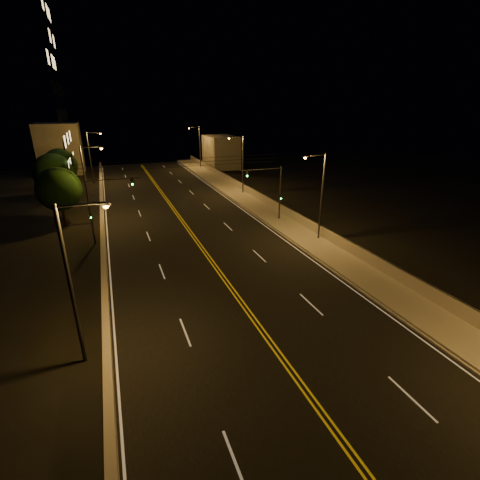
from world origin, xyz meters
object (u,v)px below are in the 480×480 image
object	(u,v)px
streetlight_4	(75,276)
streetlight_6	(91,154)
streetlight_3	(199,145)
tree_2	(61,165)
traffic_signal_left	(99,203)
streetlight_1	(320,192)
traffic_signal_right	(273,188)
tree_0	(59,189)
streetlight_2	(241,161)
streetlight_5	(88,180)
tree_1	(53,173)

from	to	relation	value
streetlight_4	streetlight_6	xyz separation A→B (m)	(0.00, 49.01, 0.00)
streetlight_3	tree_2	bearing A→B (deg)	-151.47
streetlight_4	traffic_signal_left	size ratio (longest dim) A/B	1.35
streetlight_1	traffic_signal_right	bearing A→B (deg)	101.29
tree_0	streetlight_1	bearing A→B (deg)	-31.52
streetlight_3	tree_0	bearing A→B (deg)	-127.58
streetlight_2	tree_0	xyz separation A→B (m)	(-24.62, -6.36, -0.95)
tree_2	streetlight_2	bearing A→B (deg)	-23.94
tree_0	tree_2	world-z (taller)	tree_2
streetlight_5	streetlight_6	bearing A→B (deg)	90.00
streetlight_4	streetlight_5	xyz separation A→B (m)	(0.00, 25.57, 0.00)
streetlight_4	streetlight_5	distance (m)	25.57
streetlight_5	tree_1	size ratio (longest dim) A/B	1.26
streetlight_5	streetlight_2	bearing A→B (deg)	17.82
streetlight_2	streetlight_6	xyz separation A→B (m)	(-21.43, 16.55, 0.00)
streetlight_6	traffic_signal_right	bearing A→B (deg)	-56.93
traffic_signal_right	traffic_signal_left	size ratio (longest dim) A/B	1.00
streetlight_2	traffic_signal_left	distance (m)	24.79
streetlight_1	tree_0	world-z (taller)	streetlight_1
streetlight_6	tree_2	bearing A→B (deg)	-132.00
tree_1	streetlight_6	bearing A→B (deg)	69.74
streetlight_6	traffic_signal_right	size ratio (longest dim) A/B	1.35
streetlight_3	traffic_signal_right	bearing A→B (deg)	-92.12
streetlight_5	tree_1	bearing A→B (deg)	114.05
streetlight_1	streetlight_3	world-z (taller)	same
streetlight_4	tree_1	world-z (taller)	streetlight_4
streetlight_1	traffic_signal_right	distance (m)	7.58
traffic_signal_right	tree_1	bearing A→B (deg)	144.18
streetlight_6	tree_1	xyz separation A→B (m)	(-4.74, -12.83, -0.71)
traffic_signal_left	tree_2	bearing A→B (deg)	102.32
streetlight_4	streetlight_5	world-z (taller)	same
traffic_signal_right	streetlight_1	bearing A→B (deg)	-78.71
streetlight_1	streetlight_3	xyz separation A→B (m)	(0.00, 47.10, 0.00)
streetlight_1	streetlight_6	distance (m)	43.64
streetlight_3	tree_1	bearing A→B (deg)	-140.05
traffic_signal_left	traffic_signal_right	bearing A→B (deg)	0.00
streetlight_1	tree_1	bearing A→B (deg)	136.10
streetlight_3	tree_2	xyz separation A→B (m)	(-25.96, -14.11, -0.82)
traffic_signal_right	tree_1	distance (m)	30.46
streetlight_6	streetlight_4	bearing A→B (deg)	-90.00
traffic_signal_right	tree_0	world-z (taller)	tree_0
streetlight_2	tree_2	distance (m)	28.41
streetlight_6	tree_0	distance (m)	23.16
streetlight_3	streetlight_4	world-z (taller)	same
streetlight_4	tree_2	xyz separation A→B (m)	(-4.53, 43.98, -0.82)
streetlight_3	tree_0	distance (m)	40.39
traffic_signal_left	streetlight_4	bearing A→B (deg)	-93.33
streetlight_1	traffic_signal_left	xyz separation A→B (m)	(-20.36, 7.36, -1.04)
tree_0	tree_2	size ratio (longest dim) A/B	0.97
streetlight_6	traffic_signal_left	size ratio (longest dim) A/B	1.35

